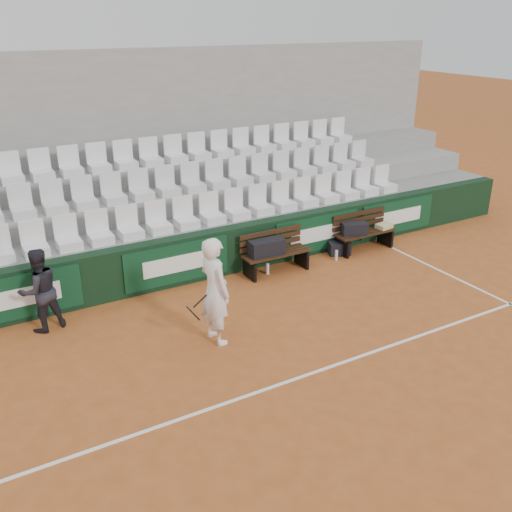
{
  "coord_description": "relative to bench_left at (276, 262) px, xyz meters",
  "views": [
    {
      "loc": [
        -3.98,
        -5.97,
        5.08
      ],
      "look_at": [
        0.79,
        2.4,
        1.0
      ],
      "focal_mm": 40.0,
      "sensor_mm": 36.0,
      "label": 1
    }
  ],
  "objects": [
    {
      "name": "ground",
      "position": [
        -1.9,
        -3.48,
        -0.23
      ],
      "size": [
        80.0,
        80.0,
        0.0
      ],
      "primitive_type": "plane",
      "color": "#AB5726",
      "rests_on": "ground"
    },
    {
      "name": "court_baseline",
      "position": [
        -1.9,
        -3.48,
        -0.22
      ],
      "size": [
        18.0,
        0.06,
        0.01
      ],
      "primitive_type": "cube",
      "color": "white",
      "rests_on": "ground"
    },
    {
      "name": "back_barrier",
      "position": [
        -1.83,
        0.51,
        0.28
      ],
      "size": [
        18.0,
        0.34,
        1.0
      ],
      "color": "black",
      "rests_on": "ground"
    },
    {
      "name": "grandstand_tier_front",
      "position": [
        -1.9,
        1.14,
        0.28
      ],
      "size": [
        18.0,
        0.95,
        1.0
      ],
      "primitive_type": "cube",
      "color": "gray",
      "rests_on": "ground"
    },
    {
      "name": "grandstand_tier_mid",
      "position": [
        -1.9,
        2.09,
        0.5
      ],
      "size": [
        18.0,
        0.95,
        1.45
      ],
      "primitive_type": "cube",
      "color": "gray",
      "rests_on": "ground"
    },
    {
      "name": "grandstand_tier_back",
      "position": [
        -1.9,
        3.04,
        0.72
      ],
      "size": [
        18.0,
        0.95,
        1.9
      ],
      "primitive_type": "cube",
      "color": "gray",
      "rests_on": "ground"
    },
    {
      "name": "grandstand_rear_wall",
      "position": [
        -1.9,
        3.67,
        1.98
      ],
      "size": [
        18.0,
        0.3,
        4.4
      ],
      "primitive_type": "cube",
      "color": "gray",
      "rests_on": "ground"
    },
    {
      "name": "seat_row_front",
      "position": [
        -1.9,
        0.97,
        1.09
      ],
      "size": [
        11.9,
        0.44,
        0.63
      ],
      "primitive_type": "cube",
      "color": "white",
      "rests_on": "grandstand_tier_front"
    },
    {
      "name": "seat_row_mid",
      "position": [
        -1.9,
        1.92,
        1.54
      ],
      "size": [
        11.9,
        0.44,
        0.63
      ],
      "primitive_type": "cube",
      "color": "silver",
      "rests_on": "grandstand_tier_mid"
    },
    {
      "name": "seat_row_back",
      "position": [
        -1.9,
        2.87,
        1.99
      ],
      "size": [
        11.9,
        0.44,
        0.63
      ],
      "primitive_type": "cube",
      "color": "white",
      "rests_on": "grandstand_tier_back"
    },
    {
      "name": "bench_left",
      "position": [
        0.0,
        0.0,
        0.0
      ],
      "size": [
        1.5,
        0.56,
        0.45
      ],
      "primitive_type": "cube",
      "color": "#341F0F",
      "rests_on": "ground"
    },
    {
      "name": "bench_right",
      "position": [
        2.44,
        0.05,
        0.0
      ],
      "size": [
        1.5,
        0.56,
        0.45
      ],
      "primitive_type": "cube",
      "color": "black",
      "rests_on": "ground"
    },
    {
      "name": "sports_bag_left",
      "position": [
        -0.23,
        0.01,
        0.39
      ],
      "size": [
        0.77,
        0.36,
        0.32
      ],
      "primitive_type": "cube",
      "rotation": [
        0.0,
        0.0,
        -0.06
      ],
      "color": "black",
      "rests_on": "bench_left"
    },
    {
      "name": "sports_bag_right",
      "position": [
        2.13,
        0.06,
        0.36
      ],
      "size": [
        0.63,
        0.44,
        0.27
      ],
      "primitive_type": "cube",
      "rotation": [
        0.0,
        0.0,
        -0.34
      ],
      "color": "black",
      "rests_on": "bench_right"
    },
    {
      "name": "towel",
      "position": [
        2.99,
        0.03,
        0.28
      ],
      "size": [
        0.4,
        0.32,
        0.1
      ],
      "primitive_type": "cube",
      "rotation": [
        0.0,
        0.0,
        0.15
      ],
      "color": "#C6BA80",
      "rests_on": "bench_right"
    },
    {
      "name": "sports_bag_ground",
      "position": [
        1.77,
        0.12,
        -0.08
      ],
      "size": [
        0.56,
        0.44,
        0.3
      ],
      "primitive_type": "cube",
      "rotation": [
        0.0,
        0.0,
        -0.34
      ],
      "color": "black",
      "rests_on": "ground"
    },
    {
      "name": "water_bottle_near",
      "position": [
        -0.22,
        -0.0,
        -0.1
      ],
      "size": [
        0.07,
        0.07,
        0.25
      ],
      "primitive_type": "cylinder",
      "color": "silver",
      "rests_on": "ground"
    },
    {
      "name": "water_bottle_far",
      "position": [
        1.49,
        -0.14,
        -0.1
      ],
      "size": [
        0.07,
        0.07,
        0.24
      ],
      "primitive_type": "cylinder",
      "color": "silver",
      "rests_on": "ground"
    },
    {
      "name": "tennis_player",
      "position": [
        -2.34,
        -1.87,
        0.7
      ],
      "size": [
        0.76,
        0.73,
        1.86
      ],
      "color": "white",
      "rests_on": "ground"
    },
    {
      "name": "ball_kid",
      "position": [
        -4.78,
        -0.05,
        0.53
      ],
      "size": [
        0.85,
        0.73,
        1.51
      ],
      "primitive_type": "imported",
      "rotation": [
        0.0,
        0.0,
        3.38
      ],
      "color": "black",
      "rests_on": "ground"
    }
  ]
}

